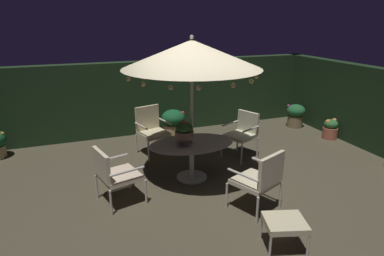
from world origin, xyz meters
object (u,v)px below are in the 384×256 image
Objects in this scene: patio_umbrella at (192,54)px; potted_plant_left_far at (296,115)px; patio_chair_east at (151,127)px; ottoman_footrest at (285,224)px; potted_plant_right_near at (330,129)px; potted_plant_left_near at (173,121)px; patio_chair_northeast at (243,131)px; patio_chair_north at (261,178)px; patio_dining_table at (192,150)px; centerpiece_planter at (184,131)px; patio_chair_southeast at (113,172)px.

potted_plant_left_far is (3.72, 1.88, -1.94)m from patio_umbrella.
patio_chair_east is 3.85m from ottoman_footrest.
potted_plant_left_far reaches higher than potted_plant_right_near.
potted_plant_left_near is at bearing 170.19° from potted_plant_left_far.
patio_chair_east is (-1.79, 0.87, 0.02)m from patio_chair_northeast.
potted_plant_left_far is (4.12, 0.41, -0.24)m from patio_chair_east.
patio_chair_north is 1.59× the size of ottoman_footrest.
patio_chair_north is 4.54m from potted_plant_left_far.
patio_dining_table reaches higher than potted_plant_right_near.
ottoman_footrest is at bearing -128.43° from potted_plant_left_far.
patio_umbrella reaches higher than patio_chair_north.
patio_chair_north is at bearing -67.17° from patio_dining_table.
patio_chair_north reaches higher than patio_chair_northeast.
patio_umbrella is 2.62× the size of patio_chair_north.
potted_plant_left_near is (-0.01, 4.74, -0.02)m from ottoman_footrest.
patio_chair_east is at bearing 171.39° from potted_plant_right_near.
ottoman_footrest is 4.74m from potted_plant_left_near.
patio_umbrella is 5.89× the size of centerpiece_planter.
patio_chair_east reaches higher than patio_chair_southeast.
patio_chair_southeast is at bearing 153.73° from patio_chair_north.
patio_chair_north reaches higher than potted_plant_left_near.
patio_dining_table is 1.52m from patio_chair_southeast.
potted_plant_left_near is (0.81, 0.98, -0.24)m from patio_chair_east.
patio_chair_northeast is (1.39, 0.60, 0.01)m from patio_dining_table.
patio_umbrella reaches higher than ottoman_footrest.
patio_chair_east is at bearing 154.01° from patio_chair_northeast.
patio_chair_southeast reaches higher than ottoman_footrest.
patio_dining_table is at bearing -153.20° from potted_plant_left_far.
patio_chair_east is at bearing -174.30° from potted_plant_left_far.
centerpiece_planter is 1.71m from patio_chair_northeast.
potted_plant_left_far is at bearing 26.80° from patio_dining_table.
potted_plant_left_near is (1.87, 2.84, -0.19)m from patio_chair_southeast.
patio_chair_east is 1.60× the size of potted_plant_left_near.
patio_chair_northeast is 1.93× the size of potted_plant_right_near.
patio_chair_northeast reaches higher than potted_plant_right_near.
potted_plant_left_far is at bearing 102.44° from potted_plant_right_near.
patio_chair_southeast is 2.68m from ottoman_footrest.
potted_plant_right_near is at bearing 4.70° from patio_chair_northeast.
potted_plant_right_near is (4.12, 0.85, -0.71)m from centerpiece_planter.
patio_chair_southeast is 5.56m from potted_plant_right_near.
patio_chair_northeast is at bearing -62.23° from potted_plant_left_near.
potted_plant_right_near is at bearing 11.63° from centerpiece_planter.
centerpiece_planter is 0.70× the size of potted_plant_left_far.
patio_chair_north is (0.59, -1.40, 0.01)m from patio_dining_table.
patio_chair_north is at bearing -87.31° from potted_plant_left_near.
centerpiece_planter is at bearing -157.61° from patio_chair_northeast.
potted_plant_left_near is 3.91m from potted_plant_right_near.
patio_chair_north is 1.98× the size of potted_plant_right_near.
potted_plant_right_near is at bearing 12.42° from patio_chair_southeast.
centerpiece_planter reaches higher than patio_chair_north.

